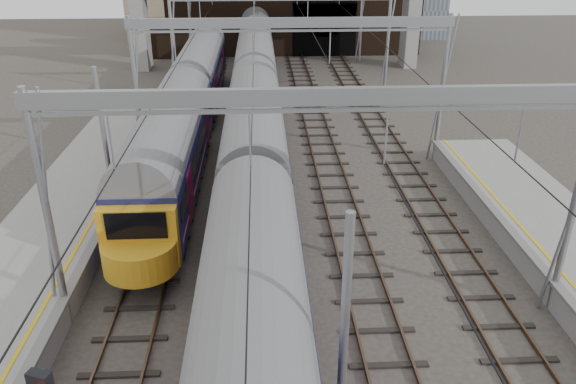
{
  "coord_description": "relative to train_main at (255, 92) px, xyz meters",
  "views": [
    {
      "loc": [
        -1.68,
        -7.45,
        11.87
      ],
      "look_at": [
        -0.65,
        12.77,
        2.4
      ],
      "focal_mm": 35.0,
      "sensor_mm": 36.0,
      "label": 1
    }
  ],
  "objects": [
    {
      "name": "tracks",
      "position": [
        2.0,
        -12.5,
        -2.54
      ],
      "size": [
        14.4,
        80.0,
        0.22
      ],
      "color": "#4C3828",
      "rests_on": "ground"
    },
    {
      "name": "overhead_line",
      "position": [
        2.0,
        -6.01,
        4.01
      ],
      "size": [
        16.8,
        80.0,
        8.0
      ],
      "color": "gray",
      "rests_on": "ground"
    },
    {
      "name": "retaining_wall",
      "position": [
        3.4,
        24.43,
        1.77
      ],
      "size": [
        28.0,
        2.75,
        9.0
      ],
      "color": "black",
      "rests_on": "ground"
    },
    {
      "name": "train_main",
      "position": [
        0.0,
        0.0,
        0.0
      ],
      "size": [
        2.92,
        67.46,
        4.98
      ],
      "color": "black",
      "rests_on": "ground"
    },
    {
      "name": "train_second",
      "position": [
        -4.0,
        -1.59,
        -0.06
      ],
      "size": [
        2.82,
        32.6,
        4.84
      ],
      "color": "black",
      "rests_on": "ground"
    },
    {
      "name": "equip_cover_b",
      "position": [
        1.35,
        -17.09,
        -2.5
      ],
      "size": [
        1.0,
        0.72,
        0.11
      ],
      "primitive_type": "cube",
      "rotation": [
        0.0,
        0.0,
        -0.03
      ],
      "color": "#1833B7",
      "rests_on": "ground"
    }
  ]
}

